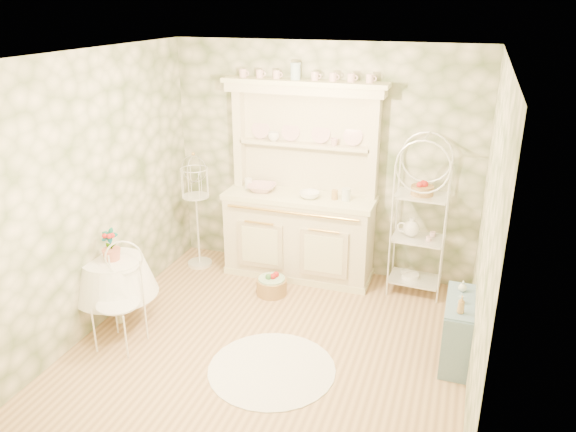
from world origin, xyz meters
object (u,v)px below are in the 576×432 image
(side_shelf, at_px, (457,329))
(birdcage_stand, at_px, (197,210))
(kitchen_dresser, at_px, (299,184))
(floor_basket, at_px, (272,285))
(round_table, at_px, (117,296))
(cafe_chair, at_px, (118,304))
(bakers_rack, at_px, (419,222))

(side_shelf, relative_size, birdcage_stand, 0.50)
(kitchen_dresser, xyz_separation_m, birdcage_stand, (-1.25, -0.15, -0.41))
(side_shelf, height_order, floor_basket, side_shelf)
(kitchen_dresser, distance_m, floor_basket, 1.19)
(floor_basket, bearing_deg, round_table, -140.50)
(cafe_chair, distance_m, birdcage_stand, 1.84)
(cafe_chair, height_order, floor_basket, cafe_chair)
(round_table, height_order, floor_basket, round_table)
(round_table, relative_size, floor_basket, 1.88)
(side_shelf, distance_m, cafe_chair, 3.14)
(cafe_chair, bearing_deg, kitchen_dresser, 36.26)
(kitchen_dresser, bearing_deg, birdcage_stand, -173.05)
(bakers_rack, bearing_deg, cafe_chair, -137.66)
(side_shelf, distance_m, birdcage_stand, 3.33)
(bakers_rack, height_order, floor_basket, bakers_rack)
(birdcage_stand, bearing_deg, floor_basket, -20.73)
(side_shelf, bearing_deg, kitchen_dresser, 144.73)
(kitchen_dresser, bearing_deg, side_shelf, -32.40)
(side_shelf, distance_m, round_table, 3.33)
(round_table, bearing_deg, side_shelf, 7.53)
(side_shelf, bearing_deg, birdcage_stand, 158.76)
(kitchen_dresser, height_order, bakers_rack, kitchen_dresser)
(birdcage_stand, xyz_separation_m, floor_basket, (1.11, -0.42, -0.63))
(kitchen_dresser, height_order, cafe_chair, kitchen_dresser)
(side_shelf, bearing_deg, round_table, -175.34)
(side_shelf, xyz_separation_m, floor_basket, (-2.02, 0.62, -0.21))
(bakers_rack, height_order, cafe_chair, bakers_rack)
(bakers_rack, distance_m, round_table, 3.28)
(cafe_chair, bearing_deg, bakers_rack, 14.77)
(round_table, distance_m, birdcage_stand, 1.55)
(round_table, xyz_separation_m, birdcage_stand, (0.17, 1.48, 0.43))
(bakers_rack, bearing_deg, kitchen_dresser, -175.45)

